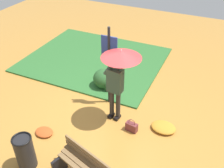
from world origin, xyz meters
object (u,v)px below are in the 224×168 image
person_with_umbrella (118,68)px  park_bench (87,168)px  info_sign_post (109,58)px  trash_bin (25,152)px  handbag (132,127)px

person_with_umbrella → park_bench: (0.22, -2.05, -1.15)m
person_with_umbrella → park_bench: size_ratio=1.41×
info_sign_post → park_bench: bearing=-74.6°
person_with_umbrella → info_sign_post: bearing=132.9°
park_bench → person_with_umbrella: bearing=96.1°
info_sign_post → trash_bin: bearing=-103.6°
handbag → trash_bin: 2.58m
person_with_umbrella → trash_bin: 2.77m
info_sign_post → trash_bin: info_sign_post is taller
info_sign_post → park_bench: info_sign_post is taller
info_sign_post → park_bench: 2.88m
park_bench → trash_bin: bearing=-172.1°
trash_bin → person_with_umbrella: bearing=62.6°
park_bench → trash_bin: (-1.38, -0.19, 0.02)m
person_with_umbrella → trash_bin: size_ratio=2.45×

